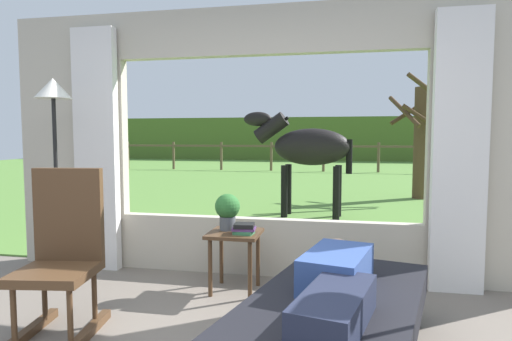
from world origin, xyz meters
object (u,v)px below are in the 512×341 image
at_px(pasture_tree, 421,138).
at_px(side_table, 235,243).
at_px(recliner_sofa, 336,329).
at_px(rocking_chair, 62,253).
at_px(potted_plant, 227,209).
at_px(book_stack, 244,228).
at_px(horse, 307,148).
at_px(floor_lamp_left, 54,119).
at_px(reclining_person, 336,281).

bearing_deg(pasture_tree, side_table, -112.42).
distance_m(recliner_sofa, side_table, 1.40).
distance_m(recliner_sofa, rocking_chair, 1.87).
bearing_deg(potted_plant, book_stack, -34.33).
bearing_deg(potted_plant, horse, 83.48).
bearing_deg(floor_lamp_left, pasture_tree, 56.15).
height_order(reclining_person, side_table, reclining_person).
distance_m(recliner_sofa, potted_plant, 1.56).
xyz_separation_m(rocking_chair, potted_plant, (0.88, 1.05, 0.16)).
distance_m(potted_plant, book_stack, 0.25).
distance_m(rocking_chair, horse, 4.75).
height_order(recliner_sofa, horse, horse).
relative_size(recliner_sofa, floor_lamp_left, 1.00).
height_order(potted_plant, book_stack, potted_plant).
distance_m(reclining_person, floor_lamp_left, 2.89).
xyz_separation_m(side_table, horse, (0.32, 3.54, 0.73)).
relative_size(potted_plant, floor_lamp_left, 0.17).
distance_m(potted_plant, horse, 3.54).
distance_m(recliner_sofa, pasture_tree, 7.43).
height_order(floor_lamp_left, horse, floor_lamp_left).
bearing_deg(side_table, pasture_tree, 67.58).
bearing_deg(floor_lamp_left, book_stack, 1.29).
relative_size(potted_plant, horse, 0.18).
bearing_deg(potted_plant, floor_lamp_left, -174.17).
xyz_separation_m(side_table, book_stack, (0.10, -0.06, 0.14)).
xyz_separation_m(side_table, floor_lamp_left, (-1.64, -0.10, 1.07)).
xyz_separation_m(floor_lamp_left, pasture_tree, (4.15, 6.19, -0.20)).
bearing_deg(reclining_person, rocking_chair, -170.66).
bearing_deg(recliner_sofa, reclining_person, -76.57).
bearing_deg(recliner_sofa, floor_lamp_left, 172.27).
bearing_deg(book_stack, pasture_tree, 68.55).
xyz_separation_m(reclining_person, potted_plant, (-0.96, 1.18, 0.18)).
bearing_deg(horse, pasture_tree, -35.85).
bearing_deg(floor_lamp_left, potted_plant, 5.83).
xyz_separation_m(recliner_sofa, reclining_person, (0.00, -0.05, 0.30)).
xyz_separation_m(book_stack, pasture_tree, (2.42, 6.15, 0.73)).
xyz_separation_m(rocking_chair, side_table, (0.96, 0.99, -0.12)).
bearing_deg(book_stack, recliner_sofa, -52.34).
bearing_deg(recliner_sofa, pasture_tree, 90.58).
height_order(recliner_sofa, rocking_chair, rocking_chair).
bearing_deg(pasture_tree, floor_lamp_left, -123.85).
xyz_separation_m(book_stack, floor_lamp_left, (-1.74, -0.04, 0.93)).
xyz_separation_m(reclining_person, book_stack, (-0.78, 1.06, 0.04)).
distance_m(recliner_sofa, horse, 4.75).
height_order(recliner_sofa, potted_plant, potted_plant).
bearing_deg(horse, potted_plant, 178.38).
bearing_deg(rocking_chair, potted_plant, 41.47).
relative_size(side_table, book_stack, 2.56).
relative_size(reclining_person, book_stack, 7.02).
bearing_deg(book_stack, rocking_chair, -138.60).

